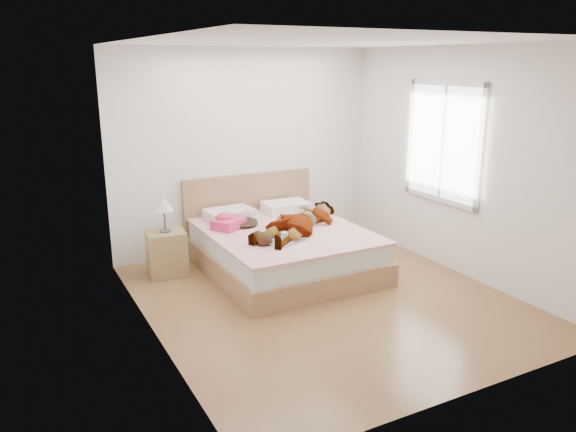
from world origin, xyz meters
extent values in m
plane|color=#55321A|center=(0.00, 0.00, 0.00)|extent=(4.00, 4.00, 0.00)
imported|color=silver|center=(0.21, 0.93, 0.63)|extent=(1.78, 1.53, 0.24)
ellipsoid|color=black|center=(-0.36, 1.38, 0.55)|extent=(0.43, 0.51, 0.07)
cube|color=silver|center=(-0.29, 1.33, 0.69)|extent=(0.09, 0.10, 0.05)
plane|color=white|center=(0.00, 0.00, 2.60)|extent=(4.00, 4.00, 0.00)
plane|color=white|center=(0.00, 2.00, 1.30)|extent=(3.60, 0.00, 3.60)
plane|color=silver|center=(0.00, -2.00, 1.30)|extent=(3.60, 0.00, 3.60)
plane|color=white|center=(-1.80, 0.00, 1.30)|extent=(0.00, 4.00, 4.00)
plane|color=silver|center=(1.80, 0.00, 1.30)|extent=(0.00, 4.00, 4.00)
cube|color=white|center=(1.78, 0.30, 1.50)|extent=(0.02, 1.10, 1.30)
cube|color=silver|center=(1.78, -0.28, 1.50)|extent=(0.04, 0.06, 1.42)
cube|color=silver|center=(1.78, 0.88, 1.50)|extent=(0.04, 0.06, 1.42)
cube|color=silver|center=(1.78, 0.30, 0.82)|extent=(0.04, 1.22, 0.06)
cube|color=silver|center=(1.78, 0.30, 2.18)|extent=(0.04, 1.22, 0.06)
cube|color=silver|center=(1.77, 0.30, 1.50)|extent=(0.03, 0.04, 1.30)
cube|color=#8E6141|center=(0.00, 0.95, 0.13)|extent=(1.78, 2.08, 0.26)
cube|color=silver|center=(0.00, 0.95, 0.37)|extent=(1.70, 2.00, 0.22)
cube|color=white|center=(0.00, 0.95, 0.49)|extent=(1.74, 2.04, 0.03)
cube|color=brown|center=(0.00, 1.96, 0.50)|extent=(1.80, 0.07, 1.00)
cube|color=silver|center=(-0.40, 1.67, 0.57)|extent=(0.61, 0.44, 0.13)
cube|color=white|center=(0.40, 1.67, 0.57)|extent=(0.60, 0.43, 0.13)
cube|color=#D4396D|center=(-0.56, 1.30, 0.57)|extent=(0.45, 0.43, 0.12)
ellipsoid|color=#FF456D|center=(-0.59, 1.34, 0.64)|extent=(0.24, 0.19, 0.11)
cube|color=white|center=(-0.19, 0.52, 0.52)|extent=(0.49, 0.41, 0.01)
cube|color=white|center=(-0.30, 0.49, 0.53)|extent=(0.29, 0.34, 0.02)
cube|color=#272727|center=(-0.09, 0.56, 0.53)|extent=(0.29, 0.34, 0.02)
cylinder|color=silver|center=(-0.19, 0.57, 0.56)|extent=(0.11, 0.11, 0.10)
torus|color=white|center=(-0.14, 0.58, 0.56)|extent=(0.07, 0.03, 0.07)
cylinder|color=black|center=(-0.19, 0.57, 0.60)|extent=(0.09, 0.09, 0.00)
ellipsoid|color=black|center=(-0.46, 0.54, 0.58)|extent=(0.21, 0.23, 0.14)
ellipsoid|color=#EEE3C6|center=(-0.45, 0.53, 0.59)|extent=(0.11, 0.12, 0.07)
sphere|color=black|center=(-0.48, 0.65, 0.59)|extent=(0.11, 0.11, 0.11)
sphere|color=#FCA4BF|center=(-0.53, 0.67, 0.62)|extent=(0.04, 0.04, 0.04)
sphere|color=#F29EB8|center=(-0.45, 0.69, 0.62)|extent=(0.04, 0.04, 0.04)
ellipsoid|color=#33150E|center=(-0.51, 0.48, 0.55)|extent=(0.05, 0.07, 0.03)
ellipsoid|color=black|center=(-0.39, 0.51, 0.55)|extent=(0.05, 0.07, 0.03)
cube|color=brown|center=(-1.28, 1.46, 0.26)|extent=(0.47, 0.43, 0.53)
cylinder|color=#454545|center=(-1.28, 1.46, 0.54)|extent=(0.15, 0.15, 0.02)
cylinder|color=#474747|center=(-1.28, 1.46, 0.67)|extent=(0.03, 0.03, 0.27)
cone|color=silver|center=(-1.28, 1.46, 0.86)|extent=(0.23, 0.23, 0.15)
camera|label=1|loc=(-2.91, -4.66, 2.43)|focal=35.00mm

